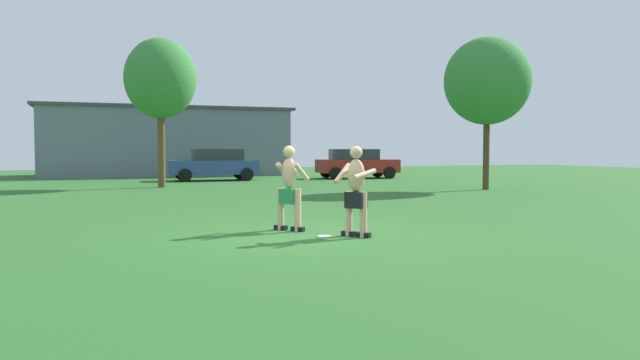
% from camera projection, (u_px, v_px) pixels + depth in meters
% --- Properties ---
extents(ground_plane, '(80.00, 80.00, 0.00)m').
position_uv_depth(ground_plane, '(308.00, 235.00, 10.80)').
color(ground_plane, '#2D6628').
extents(player_near, '(0.68, 0.77, 1.62)m').
position_uv_depth(player_near, '(289.00, 187.00, 11.38)').
color(player_near, black).
rests_on(player_near, ground_plane).
extents(player_in_black, '(0.77, 0.71, 1.61)m').
position_uv_depth(player_in_black, '(356.00, 190.00, 10.56)').
color(player_in_black, black).
rests_on(player_in_black, ground_plane).
extents(frisbee, '(0.27, 0.27, 0.03)m').
position_uv_depth(frisbee, '(325.00, 237.00, 10.55)').
color(frisbee, white).
rests_on(frisbee, ground_plane).
extents(car_red_mid_lot, '(4.44, 2.34, 1.58)m').
position_uv_depth(car_red_mid_lot, '(356.00, 163.00, 32.31)').
color(car_red_mid_lot, maroon).
rests_on(car_red_mid_lot, ground_plane).
extents(car_blue_far_end, '(4.34, 2.11, 1.58)m').
position_uv_depth(car_blue_far_end, '(215.00, 164.00, 29.98)').
color(car_blue_far_end, '#2D478C').
rests_on(car_blue_far_end, ground_plane).
extents(outbuilding_behind_lot, '(14.50, 6.57, 4.06)m').
position_uv_depth(outbuilding_behind_lot, '(166.00, 142.00, 36.34)').
color(outbuilding_behind_lot, slate).
rests_on(outbuilding_behind_lot, ground_plane).
extents(tree_left_field, '(3.29, 3.29, 5.86)m').
position_uv_depth(tree_left_field, '(487.00, 81.00, 22.90)').
color(tree_left_field, '#4C3823').
rests_on(tree_left_field, ground_plane).
extents(tree_right_field, '(2.90, 2.90, 6.09)m').
position_uv_depth(tree_right_field, '(160.00, 79.00, 24.33)').
color(tree_right_field, brown).
rests_on(tree_right_field, ground_plane).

